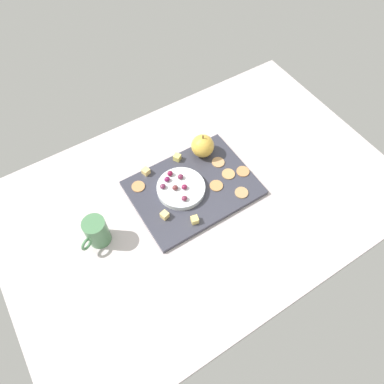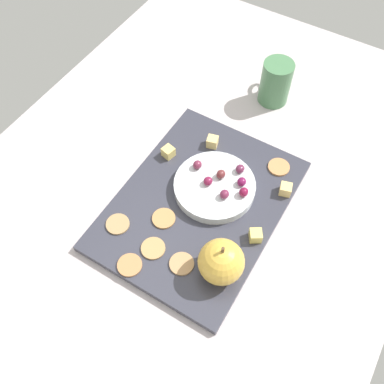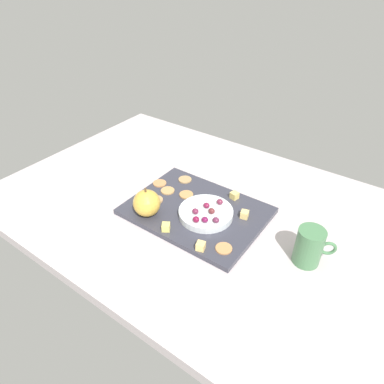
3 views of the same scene
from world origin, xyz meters
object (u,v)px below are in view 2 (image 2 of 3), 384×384
at_px(platter, 199,204).
at_px(cheese_cube_0, 212,142).
at_px(cracker_5, 118,224).
at_px(grape_6, 242,182).
at_px(cracker_4, 153,248).
at_px(cheese_cube_3, 286,189).
at_px(grape_0, 244,192).
at_px(grape_5, 208,181).
at_px(cup, 276,82).
at_px(cracker_0, 128,264).
at_px(grape_3, 221,174).
at_px(cheese_cube_1, 256,236).
at_px(cracker_1, 162,217).
at_px(cracker_2, 279,167).
at_px(grape_4, 224,194).
at_px(apple_whole, 221,262).
at_px(grape_1, 240,169).
at_px(cheese_cube_2, 168,152).
at_px(grape_2, 197,165).
at_px(cracker_3, 182,264).
at_px(serving_dish, 215,187).

relative_size(platter, cheese_cube_0, 18.34).
bearing_deg(cracker_5, cheese_cube_0, 167.54).
xyz_separation_m(platter, grape_6, (-0.06, 0.05, 0.03)).
bearing_deg(cracker_4, cheese_cube_3, 146.82).
bearing_deg(grape_0, cheese_cube_0, -127.24).
bearing_deg(grape_5, cup, -179.68).
height_order(cracker_0, grape_3, grape_3).
bearing_deg(cheese_cube_1, cheese_cube_3, 177.57).
xyz_separation_m(cracker_1, cracker_2, (-0.21, 0.13, 0.00)).
bearing_deg(cracker_5, cracker_0, 49.00).
xyz_separation_m(cheese_cube_1, grape_0, (-0.06, -0.05, 0.02)).
bearing_deg(grape_5, platter, 3.11).
distance_m(grape_4, cup, 0.30).
height_order(apple_whole, grape_1, apple_whole).
relative_size(cracker_4, grape_5, 2.31).
xyz_separation_m(cheese_cube_2, cracker_4, (0.18, 0.09, -0.01)).
distance_m(grape_4, grape_5, 0.04).
bearing_deg(cracker_0, grape_1, 163.51).
bearing_deg(grape_2, cracker_5, -20.27).
distance_m(cracker_3, grape_1, 0.21).
relative_size(platter, cheese_cube_1, 18.34).
height_order(serving_dish, grape_5, grape_5).
bearing_deg(cracker_1, grape_5, 158.02).
bearing_deg(grape_5, grape_6, 119.72).
bearing_deg(grape_5, grape_4, 76.04).
relative_size(apple_whole, cracker_2, 1.81).
distance_m(cracker_0, cracker_1, 0.10).
bearing_deg(platter, cracker_3, 16.80).
distance_m(cheese_cube_1, grape_5, 0.13).
bearing_deg(grape_0, cheese_cube_1, 43.40).
relative_size(serving_dish, cracker_3, 3.61).
relative_size(cracker_3, grape_1, 2.31).
bearing_deg(platter, grape_1, 158.00).
relative_size(cheese_cube_1, cracker_1, 0.49).
bearing_deg(cracker_0, cheese_cube_3, 148.40).
xyz_separation_m(serving_dish, cheese_cube_2, (-0.02, -0.12, 0.00)).
bearing_deg(grape_6, cracker_0, -21.62).
distance_m(cracker_2, grape_3, 0.12).
height_order(cracker_3, grape_4, grape_4).
xyz_separation_m(cracker_3, grape_6, (-0.18, 0.02, 0.02)).
distance_m(cracker_0, grape_2, 0.22).
bearing_deg(cracker_5, grape_3, 147.17).
bearing_deg(grape_1, cracker_3, 0.24).
bearing_deg(cheese_cube_2, platter, 59.76).
distance_m(serving_dish, grape_2, 0.05).
distance_m(cracker_1, grape_2, 0.12).
distance_m(cracker_4, grape_2, 0.18).
bearing_deg(cheese_cube_1, grape_1, -140.15).
bearing_deg(cheese_cube_3, cracker_5, -46.30).
bearing_deg(grape_3, grape_0, 75.76).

